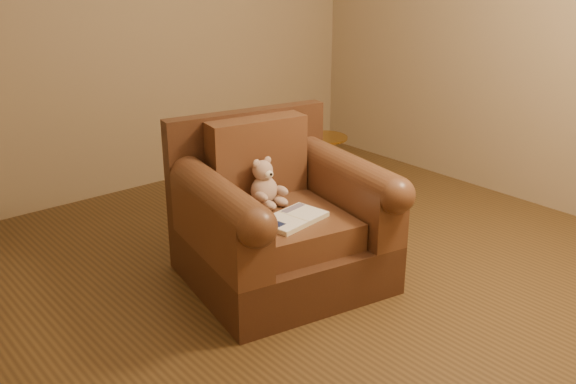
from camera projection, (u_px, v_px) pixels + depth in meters
floor at (316, 275)px, 3.72m from camera, size 4.00×4.00×0.00m
armchair at (278, 221)px, 3.58m from camera, size 1.15×1.11×0.90m
teddy_bear at (266, 187)px, 3.57m from camera, size 0.20×0.22×0.27m
guidebook at (293, 219)px, 3.37m from camera, size 0.38×0.27×0.03m
side_table at (323, 165)px, 4.77m from camera, size 0.35×0.35×0.48m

